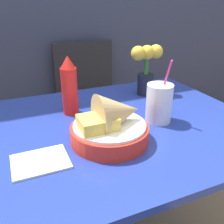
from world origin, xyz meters
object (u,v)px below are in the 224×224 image
Objects in this scene: food_basket at (112,124)px; flower_vase at (146,66)px; ketchup_bottle at (69,87)px; drink_cup at (159,104)px; chair_far_window at (89,98)px.

flower_vase is at bearing 46.56° from food_basket.
drink_cup is at bearing -34.75° from ketchup_bottle.
chair_far_window is 0.68m from flower_vase.
chair_far_window is 0.88m from drink_cup.
food_basket is at bearing -133.44° from flower_vase.
ketchup_bottle is at bearing -113.37° from chair_far_window.
drink_cup is (-0.01, -0.83, 0.28)m from chair_far_window.
flower_vase is (0.10, 0.26, 0.07)m from drink_cup.
chair_far_window is at bearing 76.44° from food_basket.
food_basket is (-0.22, -0.89, 0.27)m from chair_far_window.
ketchup_bottle is 0.33m from drink_cup.
chair_far_window is 0.96m from food_basket.
flower_vase is at bearing 69.46° from drink_cup.
drink_cup reaches higher than chair_far_window.
drink_cup is 1.02× the size of flower_vase.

